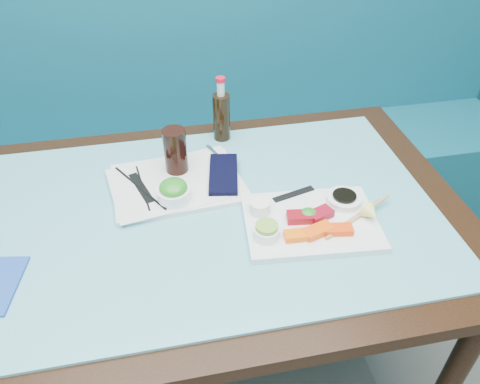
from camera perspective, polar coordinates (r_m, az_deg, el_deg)
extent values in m
cube|color=#11586C|center=(2.16, -6.58, 0.37)|extent=(3.00, 0.55, 0.45)
cube|color=#11586C|center=(2.10, -8.23, 14.30)|extent=(3.00, 0.12, 0.95)
cube|color=black|center=(1.25, -4.42, -3.41)|extent=(1.40, 0.90, 0.04)
cylinder|color=black|center=(1.51, 24.35, -20.01)|extent=(0.06, 0.06, 0.71)
cylinder|color=black|center=(1.85, -25.01, -6.57)|extent=(0.06, 0.06, 0.71)
cylinder|color=black|center=(1.91, 13.33, -1.71)|extent=(0.06, 0.06, 0.71)
cube|color=#5AA7B4|center=(1.23, -4.47, -2.59)|extent=(1.22, 0.76, 0.01)
cube|color=white|center=(1.20, 8.63, -3.67)|extent=(0.35, 0.27, 0.02)
cube|color=#FF620A|center=(1.13, 7.17, -5.25)|extent=(0.07, 0.04, 0.02)
cube|color=#FF500A|center=(1.15, 9.48, -4.69)|extent=(0.08, 0.06, 0.02)
cube|color=#FF3D0A|center=(1.16, 11.89, -4.50)|extent=(0.07, 0.04, 0.02)
cube|color=maroon|center=(1.18, 7.26, -3.05)|extent=(0.07, 0.05, 0.02)
cube|color=maroon|center=(1.19, 9.78, -2.69)|extent=(0.07, 0.06, 0.02)
ellipsoid|color=#1F781B|center=(1.19, 8.35, -2.64)|extent=(0.05, 0.05, 0.02)
cylinder|color=white|center=(1.13, 3.24, -4.93)|extent=(0.07, 0.07, 0.03)
cylinder|color=#7AAA37|center=(1.11, 3.28, -4.23)|extent=(0.07, 0.07, 0.01)
cylinder|color=white|center=(1.19, 2.44, -2.04)|extent=(0.06, 0.06, 0.02)
cylinder|color=white|center=(1.18, 2.46, -1.45)|extent=(0.06, 0.06, 0.01)
cylinder|color=white|center=(1.25, 12.55, -0.85)|extent=(0.11, 0.11, 0.02)
cylinder|color=black|center=(1.25, 12.63, -0.43)|extent=(0.07, 0.07, 0.01)
cone|color=#FAF776|center=(1.21, 15.75, -2.54)|extent=(0.05, 0.05, 0.04)
cube|color=black|center=(1.26, 6.56, -0.24)|extent=(0.12, 0.05, 0.00)
cylinder|color=#9F764A|center=(1.21, 13.83, -2.96)|extent=(0.18, 0.10, 0.01)
cylinder|color=tan|center=(1.22, 14.26, -2.87)|extent=(0.22, 0.13, 0.01)
cube|color=silver|center=(1.32, -7.82, 1.01)|extent=(0.36, 0.28, 0.01)
cube|color=silver|center=(1.31, -7.84, 1.26)|extent=(0.39, 0.30, 0.00)
cylinder|color=white|center=(1.24, -8.05, -0.29)|extent=(0.11, 0.11, 0.04)
ellipsoid|color=#237F1D|center=(1.23, -8.15, 0.58)|extent=(0.07, 0.07, 0.04)
cylinder|color=black|center=(1.32, -7.88, 5.00)|extent=(0.08, 0.08, 0.13)
cube|color=black|center=(1.32, -2.03, 2.19)|extent=(0.11, 0.19, 0.01)
cylinder|color=silver|center=(1.40, -3.01, 4.66)|extent=(0.05, 0.10, 0.01)
cylinder|color=black|center=(1.31, -12.13, 0.53)|extent=(0.13, 0.21, 0.01)
cylinder|color=black|center=(1.31, -11.77, 0.55)|extent=(0.03, 0.20, 0.01)
cube|color=black|center=(1.31, -11.94, 0.50)|extent=(0.07, 0.14, 0.00)
cylinder|color=black|center=(1.47, -2.27, 9.10)|extent=(0.06, 0.06, 0.15)
cylinder|color=silver|center=(1.43, -2.37, 12.51)|extent=(0.03, 0.03, 0.05)
cylinder|color=red|center=(1.41, -2.40, 13.55)|extent=(0.04, 0.04, 0.01)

